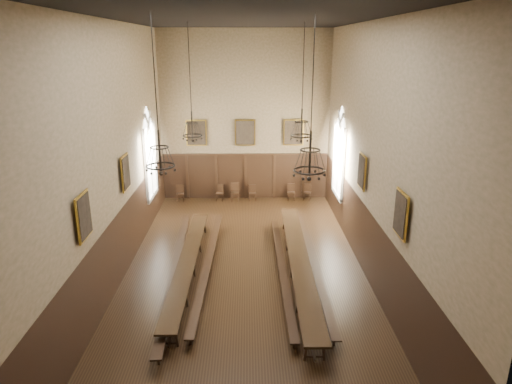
{
  "coord_description": "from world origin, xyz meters",
  "views": [
    {
      "loc": [
        0.13,
        -15.27,
        8.19
      ],
      "look_at": [
        0.44,
        1.5,
        2.75
      ],
      "focal_mm": 32.0,
      "sensor_mm": 36.0,
      "label": 1
    }
  ],
  "objects_px": {
    "chandelier_front_left": "(160,156)",
    "chair_3": "(235,196)",
    "table_right": "(299,267)",
    "chair_0": "(180,196)",
    "chandelier_front_right": "(310,161)",
    "chair_7": "(307,195)",
    "chair_2": "(220,196)",
    "chair_4": "(253,196)",
    "chandelier_back_left": "(192,128)",
    "chandelier_back_right": "(301,129)",
    "bench_left_inner": "(208,265)",
    "bench_right_inner": "(282,270)",
    "bench_right_outer": "(313,264)",
    "table_left": "(188,268)",
    "chair_6": "(291,195)",
    "bench_left_outer": "(176,270)"
  },
  "relations": [
    {
      "from": "chandelier_front_left",
      "to": "chair_3",
      "type": "bearing_deg",
      "value": 81.18
    },
    {
      "from": "table_right",
      "to": "chair_0",
      "type": "bearing_deg",
      "value": 122.38
    },
    {
      "from": "chandelier_front_right",
      "to": "chair_7",
      "type": "bearing_deg",
      "value": 82.38
    },
    {
      "from": "chair_2",
      "to": "chair_4",
      "type": "distance_m",
      "value": 1.81
    },
    {
      "from": "chandelier_front_left",
      "to": "chandelier_back_left",
      "type": "bearing_deg",
      "value": 86.68
    },
    {
      "from": "chair_7",
      "to": "chandelier_back_right",
      "type": "bearing_deg",
      "value": -87.73
    },
    {
      "from": "bench_left_inner",
      "to": "chandelier_front_left",
      "type": "xyz_separation_m",
      "value": [
        -0.93,
        -3.06,
        4.94
      ]
    },
    {
      "from": "chair_3",
      "to": "chair_4",
      "type": "xyz_separation_m",
      "value": [
        0.97,
        0.05,
        -0.03
      ]
    },
    {
      "from": "bench_right_inner",
      "to": "bench_right_outer",
      "type": "xyz_separation_m",
      "value": [
        1.23,
        0.45,
        0.02
      ]
    },
    {
      "from": "chair_3",
      "to": "chandelier_back_left",
      "type": "bearing_deg",
      "value": -103.96
    },
    {
      "from": "table_right",
      "to": "chair_0",
      "type": "xyz_separation_m",
      "value": [
        -5.56,
        8.77,
        -0.13
      ]
    },
    {
      "from": "table_left",
      "to": "chair_6",
      "type": "xyz_separation_m",
      "value": [
        4.61,
        8.64,
        -0.08
      ]
    },
    {
      "from": "bench_right_outer",
      "to": "chandelier_back_left",
      "type": "height_order",
      "value": "chandelier_back_left"
    },
    {
      "from": "bench_left_outer",
      "to": "chandelier_back_right",
      "type": "distance_m",
      "value": 7.29
    },
    {
      "from": "bench_right_outer",
      "to": "chair_2",
      "type": "bearing_deg",
      "value": 115.81
    },
    {
      "from": "chandelier_front_right",
      "to": "chair_2",
      "type": "bearing_deg",
      "value": 107.03
    },
    {
      "from": "bench_left_inner",
      "to": "chair_2",
      "type": "bearing_deg",
      "value": 90.18
    },
    {
      "from": "table_right",
      "to": "chair_7",
      "type": "bearing_deg",
      "value": 80.82
    },
    {
      "from": "chandelier_back_right",
      "to": "bench_left_inner",
      "type": "bearing_deg",
      "value": -147.41
    },
    {
      "from": "chandelier_front_left",
      "to": "chandelier_front_right",
      "type": "height_order",
      "value": "same"
    },
    {
      "from": "chair_0",
      "to": "chandelier_back_right",
      "type": "relative_size",
      "value": 0.2
    },
    {
      "from": "chair_0",
      "to": "bench_left_outer",
      "type": "bearing_deg",
      "value": -88.2
    },
    {
      "from": "chair_0",
      "to": "chandelier_front_left",
      "type": "relative_size",
      "value": 0.21
    },
    {
      "from": "bench_left_outer",
      "to": "bench_left_inner",
      "type": "xyz_separation_m",
      "value": [
        1.15,
        0.45,
        -0.03
      ]
    },
    {
      "from": "chair_7",
      "to": "chandelier_front_right",
      "type": "distance_m",
      "value": 12.02
    },
    {
      "from": "chair_2",
      "to": "chandelier_back_right",
      "type": "distance_m",
      "value": 8.46
    },
    {
      "from": "chair_3",
      "to": "bench_right_outer",
      "type": "bearing_deg",
      "value": -69.49
    },
    {
      "from": "bench_right_inner",
      "to": "chair_3",
      "type": "relative_size",
      "value": 9.35
    },
    {
      "from": "bench_right_inner",
      "to": "chair_3",
      "type": "bearing_deg",
      "value": 102.64
    },
    {
      "from": "table_right",
      "to": "chandelier_back_right",
      "type": "relative_size",
      "value": 2.34
    },
    {
      "from": "chair_2",
      "to": "chair_3",
      "type": "relative_size",
      "value": 0.91
    },
    {
      "from": "table_left",
      "to": "table_right",
      "type": "bearing_deg",
      "value": -2.07
    },
    {
      "from": "chandelier_front_left",
      "to": "chair_6",
      "type": "bearing_deg",
      "value": 66.84
    },
    {
      "from": "table_left",
      "to": "chair_4",
      "type": "relative_size",
      "value": 10.67
    },
    {
      "from": "bench_left_inner",
      "to": "bench_right_inner",
      "type": "bearing_deg",
      "value": -9.45
    },
    {
      "from": "bench_left_outer",
      "to": "chandelier_front_right",
      "type": "xyz_separation_m",
      "value": [
        4.47,
        -2.22,
        4.65
      ]
    },
    {
      "from": "bench_left_inner",
      "to": "chair_3",
      "type": "relative_size",
      "value": 9.9
    },
    {
      "from": "chair_7",
      "to": "chandelier_back_left",
      "type": "xyz_separation_m",
      "value": [
        -5.43,
        -6.18,
        4.85
      ]
    },
    {
      "from": "bench_right_inner",
      "to": "chandelier_back_left",
      "type": "xyz_separation_m",
      "value": [
        -3.39,
        2.58,
        4.85
      ]
    },
    {
      "from": "table_left",
      "to": "table_right",
      "type": "xyz_separation_m",
      "value": [
        4.07,
        -0.15,
        0.05
      ]
    },
    {
      "from": "bench_right_inner",
      "to": "chandelier_front_left",
      "type": "bearing_deg",
      "value": -144.85
    },
    {
      "from": "bench_right_inner",
      "to": "chandelier_front_right",
      "type": "height_order",
      "value": "chandelier_front_right"
    },
    {
      "from": "chair_7",
      "to": "chandelier_back_left",
      "type": "bearing_deg",
      "value": -118.19
    },
    {
      "from": "table_right",
      "to": "chair_0",
      "type": "distance_m",
      "value": 10.39
    },
    {
      "from": "bench_right_inner",
      "to": "chair_3",
      "type": "distance_m",
      "value": 8.89
    },
    {
      "from": "table_right",
      "to": "chandelier_front_right",
      "type": "xyz_separation_m",
      "value": [
        -0.04,
        -2.15,
        4.55
      ]
    },
    {
      "from": "bench_right_outer",
      "to": "chandelier_front_left",
      "type": "relative_size",
      "value": 2.34
    },
    {
      "from": "bench_right_outer",
      "to": "chandelier_back_right",
      "type": "xyz_separation_m",
      "value": [
        -0.33,
        2.35,
        4.74
      ]
    },
    {
      "from": "chandelier_back_left",
      "to": "chandelier_front_left",
      "type": "xyz_separation_m",
      "value": [
        -0.3,
        -5.19,
        0.11
      ]
    },
    {
      "from": "bench_left_outer",
      "to": "chair_7",
      "type": "height_order",
      "value": "chair_7"
    }
  ]
}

